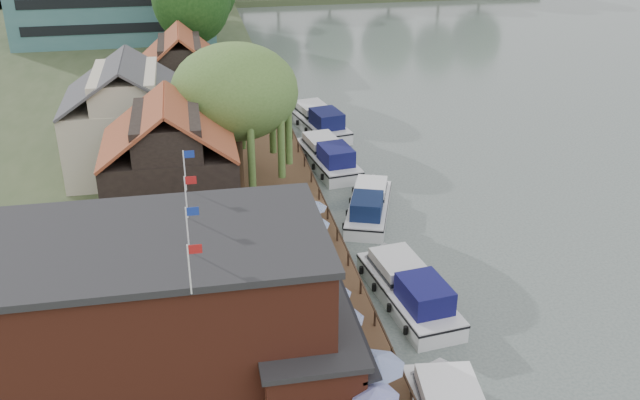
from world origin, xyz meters
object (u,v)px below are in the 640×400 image
willow (236,120)px  umbrella_4 (305,268)px  cottage_c (182,80)px  umbrella_5 (310,235)px  cottage_a (170,165)px  umbrella_3 (332,305)px  pub (195,307)px  umbrella_2 (343,330)px  cruiser_1 (409,284)px  cruiser_3 (328,153)px  umbrella_6 (310,217)px  cruiser_4 (319,118)px  cruiser_2 (369,202)px  cottage_b (129,116)px  umbrella_1 (376,378)px

willow → umbrella_4: bearing=-80.3°
cottage_c → umbrella_5: (6.80, -24.09, -2.96)m
cottage_a → umbrella_3: size_ratio=3.62×
pub → umbrella_5: 12.25m
cottage_c → willow: size_ratio=0.82×
pub → umbrella_4: pub is taller
cottage_c → umbrella_2: cottage_c is taller
cottage_c → cruiser_1: size_ratio=0.86×
cottage_c → umbrella_4: (5.87, -27.82, -2.96)m
umbrella_2 → cruiser_1: 6.92m
umbrella_4 → cruiser_1: size_ratio=0.24×
cruiser_3 → umbrella_6: bearing=-114.2°
umbrella_5 → cruiser_4: umbrella_5 is taller
umbrella_2 → cruiser_2: umbrella_2 is taller
umbrella_6 → cruiser_4: (4.56, 21.36, -1.05)m
pub → cottage_b: (-4.00, 25.00, 0.60)m
pub → cruiser_4: size_ratio=1.96×
umbrella_2 → willow: bearing=99.3°
willow → cruiser_3: size_ratio=1.06×
umbrella_4 → cruiser_3: bearing=75.0°
cruiser_4 → umbrella_4: bearing=-113.1°
umbrella_2 → cruiser_3: (4.25, 24.83, -1.09)m
cottage_a → umbrella_1: 20.32m
cottage_c → umbrella_5: cottage_c is taller
cottage_a → cottage_b: same height
cruiser_2 → umbrella_6: bearing=-121.4°
cottage_a → umbrella_3: (7.60, -12.53, -2.96)m
umbrella_1 → umbrella_5: bearing=92.3°
umbrella_5 → umbrella_1: bearing=-87.7°
willow → umbrella_2: (3.21, -19.66, -3.93)m
cruiser_1 → cruiser_4: size_ratio=0.97×
cottage_b → umbrella_1: bearing=-68.2°
umbrella_6 → umbrella_4: bearing=-102.7°
umbrella_1 → umbrella_4: bearing=98.8°
pub → umbrella_1: bearing=-24.2°
cruiser_3 → cruiser_1: bearing=-96.7°
pub → willow: size_ratio=1.92×
willow → umbrella_3: willow is taller
cruiser_3 → cottage_b: bearing=172.5°
umbrella_1 → cruiser_4: bearing=83.1°
cruiser_3 → umbrella_3: bearing=-109.0°
willow → cruiser_4: size_ratio=1.02×
cottage_a → cruiser_4: size_ratio=0.84×
pub → umbrella_4: 8.85m
cruiser_2 → cruiser_3: size_ratio=0.93×
cottage_a → cruiser_3: (11.95, 10.17, -4.06)m
umbrella_2 → umbrella_4: (-0.83, 5.84, 0.00)m
pub → cottage_b: cottage_b is taller
umbrella_1 → cruiser_4: umbrella_1 is taller
willow → cruiser_1: (7.98, -14.78, -5.01)m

